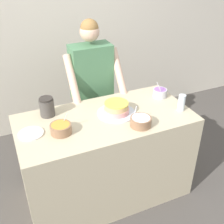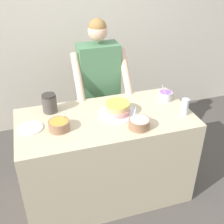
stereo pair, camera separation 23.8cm
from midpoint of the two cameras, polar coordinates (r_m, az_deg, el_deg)
name	(u,v)px [view 1 (the left image)]	position (r m, az deg, el deg)	size (l,w,h in m)	color
ground_plane	(122,219)	(2.78, -0.55, -20.98)	(14.00, 14.00, 0.00)	#4C4742
wall_back	(58,29)	(3.59, -12.86, 16.00)	(10.00, 0.05, 2.60)	beige
counter	(106,157)	(2.70, -3.80, -9.26)	(1.54, 0.75, 0.89)	#C6B793
person_baker	(92,82)	(2.96, -6.41, 5.99)	(0.56, 0.46, 1.59)	#2D2D38
cake	(116,109)	(2.46, -1.87, 0.58)	(0.34, 0.34, 0.11)	silver
frosting_bowl_orange	(61,128)	(2.27, -13.33, -3.35)	(0.17, 0.17, 0.15)	#936B4C
frosting_bowl_purple	(160,93)	(2.76, 7.29, 3.86)	(0.14, 0.14, 0.18)	silver
frosting_bowl_white	(141,121)	(2.30, 2.92, -1.98)	(0.18, 0.18, 0.15)	#936B4C
drinking_glass	(181,103)	(2.55, 11.37, 1.79)	(0.06, 0.06, 0.15)	silver
ceramic_plate	(31,134)	(2.35, -19.00, -4.26)	(0.20, 0.20, 0.01)	white
stoneware_jar	(47,107)	(2.51, -15.77, 0.92)	(0.13, 0.13, 0.17)	#4C4742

